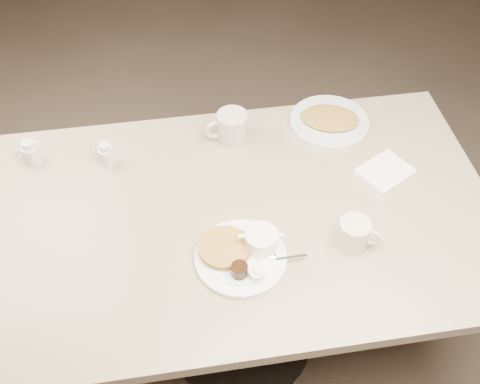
{
  "coord_description": "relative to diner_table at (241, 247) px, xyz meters",
  "views": [
    {
      "loc": [
        -0.16,
        -1.01,
        2.01
      ],
      "look_at": [
        0.0,
        0.02,
        0.82
      ],
      "focal_mm": 41.57,
      "sensor_mm": 36.0,
      "label": 1
    }
  ],
  "objects": [
    {
      "name": "napkin",
      "position": [
        0.46,
        0.08,
        0.18
      ],
      "size": [
        0.19,
        0.18,
        0.02
      ],
      "color": "white",
      "rests_on": "diner_table"
    },
    {
      "name": "main_plate",
      "position": [
        -0.02,
        -0.15,
        0.19
      ],
      "size": [
        0.32,
        0.28,
        0.07
      ],
      "color": "white",
      "rests_on": "diner_table"
    },
    {
      "name": "room",
      "position": [
        0.0,
        0.0,
        0.82
      ],
      "size": [
        7.04,
        8.04,
        2.84
      ],
      "color": "#4C3F33",
      "rests_on": "ground"
    },
    {
      "name": "hash_plate",
      "position": [
        0.35,
        0.34,
        0.18
      ],
      "size": [
        0.34,
        0.34,
        0.04
      ],
      "color": "silver",
      "rests_on": "diner_table"
    },
    {
      "name": "creamer_right",
      "position": [
        -0.38,
        0.27,
        0.21
      ],
      "size": [
        0.07,
        0.06,
        0.08
      ],
      "color": "silver",
      "rests_on": "diner_table"
    },
    {
      "name": "coffee_mug_near",
      "position": [
        0.29,
        -0.16,
        0.22
      ],
      "size": [
        0.13,
        0.11,
        0.09
      ],
      "color": "beige",
      "rests_on": "diner_table"
    },
    {
      "name": "coffee_mug_far",
      "position": [
        0.02,
        0.32,
        0.22
      ],
      "size": [
        0.15,
        0.11,
        0.1
      ],
      "color": "beige",
      "rests_on": "diner_table"
    },
    {
      "name": "diner_table",
      "position": [
        0.0,
        0.0,
        0.0
      ],
      "size": [
        1.5,
        0.9,
        0.75
      ],
      "color": "tan",
      "rests_on": "ground"
    },
    {
      "name": "creamer_left",
      "position": [
        -0.62,
        0.31,
        0.21
      ],
      "size": [
        0.08,
        0.07,
        0.08
      ],
      "color": "silver",
      "rests_on": "diner_table"
    }
  ]
}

